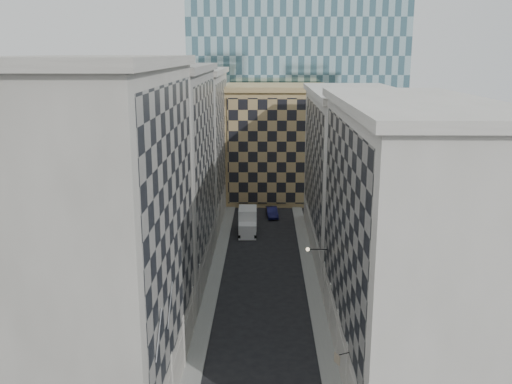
# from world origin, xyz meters

# --- Properties ---
(sidewalk_west) EXTENTS (1.50, 100.00, 0.15)m
(sidewalk_west) POSITION_xyz_m (-5.25, 30.00, 0.07)
(sidewalk_west) COLOR gray
(sidewalk_west) RESTS_ON ground
(sidewalk_east) EXTENTS (1.50, 100.00, 0.15)m
(sidewalk_east) POSITION_xyz_m (5.25, 30.00, 0.07)
(sidewalk_east) COLOR gray
(sidewalk_east) RESTS_ON ground
(bldg_left_a) EXTENTS (10.80, 22.80, 23.70)m
(bldg_left_a) POSITION_xyz_m (-10.88, 11.00, 11.82)
(bldg_left_a) COLOR gray
(bldg_left_a) RESTS_ON ground
(bldg_left_b) EXTENTS (10.80, 22.80, 22.70)m
(bldg_left_b) POSITION_xyz_m (-10.88, 33.00, 11.32)
(bldg_left_b) COLOR gray
(bldg_left_b) RESTS_ON ground
(bldg_left_c) EXTENTS (10.80, 22.80, 21.70)m
(bldg_left_c) POSITION_xyz_m (-10.88, 55.00, 10.83)
(bldg_left_c) COLOR gray
(bldg_left_c) RESTS_ON ground
(bldg_right_a) EXTENTS (10.80, 26.80, 20.70)m
(bldg_right_a) POSITION_xyz_m (10.88, 15.00, 10.32)
(bldg_right_a) COLOR #BAB6AB
(bldg_right_a) RESTS_ON ground
(bldg_right_b) EXTENTS (10.80, 28.80, 19.70)m
(bldg_right_b) POSITION_xyz_m (10.89, 42.00, 9.85)
(bldg_right_b) COLOR #BAB6AB
(bldg_right_b) RESTS_ON ground
(tan_block) EXTENTS (16.80, 14.80, 18.80)m
(tan_block) POSITION_xyz_m (2.00, 67.90, 9.44)
(tan_block) COLOR tan
(tan_block) RESTS_ON ground
(church_tower) EXTENTS (7.20, 7.20, 51.50)m
(church_tower) POSITION_xyz_m (0.00, 82.00, 26.95)
(church_tower) COLOR #2B2621
(church_tower) RESTS_ON ground
(flagpoles_left) EXTENTS (0.10, 6.33, 2.33)m
(flagpoles_left) POSITION_xyz_m (-5.90, 6.00, 8.00)
(flagpoles_left) COLOR gray
(flagpoles_left) RESTS_ON ground
(bracket_lamp) EXTENTS (1.98, 0.36, 0.36)m
(bracket_lamp) POSITION_xyz_m (4.38, 24.00, 6.20)
(bracket_lamp) COLOR black
(bracket_lamp) RESTS_ON ground
(box_truck) EXTENTS (2.55, 6.05, 3.30)m
(box_truck) POSITION_xyz_m (-2.14, 48.15, 1.43)
(box_truck) COLOR silver
(box_truck) RESTS_ON ground
(dark_car) EXTENTS (1.97, 4.62, 1.48)m
(dark_car) POSITION_xyz_m (1.24, 55.82, 0.74)
(dark_car) COLOR #10113C
(dark_car) RESTS_ON ground
(shop_sign) EXTENTS (1.00, 0.65, 0.77)m
(shop_sign) POSITION_xyz_m (5.18, 8.74, 3.84)
(shop_sign) COLOR black
(shop_sign) RESTS_ON ground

